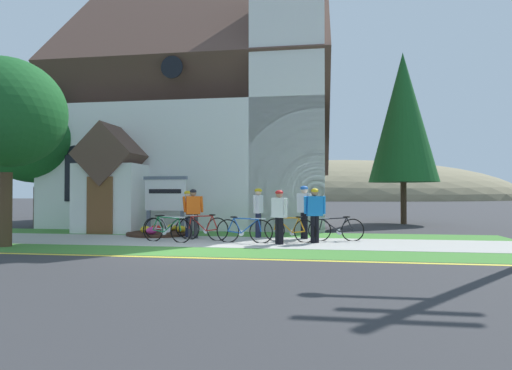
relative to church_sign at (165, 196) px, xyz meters
name	(u,v)px	position (x,y,z in m)	size (l,w,h in m)	color
ground	(220,235)	(2.13, -0.24, -1.38)	(140.00, 140.00, 0.00)	#333335
sidewalk_slab	(137,240)	(-0.10, -2.21, -1.38)	(32.00, 2.76, 0.01)	#A8A59E
grass_verge	(102,250)	(-0.10, -4.41, -1.38)	(32.00, 1.63, 0.01)	#427F33
church_lawn	(163,233)	(-0.10, 0.08, -1.38)	(24.00, 1.82, 0.01)	#427F33
curb_paint_stripe	(82,255)	(-0.10, -5.37, -1.38)	(28.00, 0.16, 0.01)	yellow
church_building	(209,123)	(0.30, 5.25, 3.58)	(12.47, 11.04, 13.84)	white
church_sign	(165,196)	(0.00, 0.00, 0.00)	(1.73, 0.23, 2.12)	slate
flower_bed	(160,232)	(0.02, -0.59, -1.29)	(2.30, 2.30, 0.34)	#382319
bicycle_white	(244,230)	(3.40, -2.40, -1.01)	(1.76, 0.19, 0.82)	black
bicycle_black	(336,229)	(6.18, -1.55, -1.01)	(1.75, 0.25, 0.80)	black
bicycle_yellow	(203,228)	(1.99, -1.92, -0.99)	(1.74, 0.38, 0.86)	black
bicycle_red	(289,230)	(4.74, -1.94, -1.01)	(1.65, 0.65, 0.82)	black
bicycle_orange	(167,229)	(1.00, -2.54, -0.99)	(1.73, 0.47, 0.84)	black
bicycle_blue	(171,227)	(0.76, -1.50, -1.02)	(1.64, 0.56, 0.80)	black
cyclist_in_blue_jersey	(315,211)	(5.51, -2.14, -0.42)	(0.65, 0.33, 1.65)	black
cyclist_in_green_jersey	(193,210)	(1.53, -1.53, -0.43)	(0.63, 0.38, 1.63)	#2D2D33
cyclist_in_orange_jersey	(258,209)	(3.62, -0.91, -0.41)	(0.30, 0.70, 1.66)	#191E38
cyclist_in_yellow_jersey	(304,207)	(5.17, -1.09, -0.35)	(0.49, 0.60, 1.74)	black
cyclist_in_red_jersey	(279,213)	(4.48, -2.62, -0.46)	(0.49, 0.51, 1.60)	black
cyclist_in_white_jersey	(188,210)	(1.22, -1.12, -0.47)	(0.35, 0.66, 1.58)	#191E38
roadside_conifer	(403,117)	(9.69, 5.90, 3.74)	(3.26, 3.26, 8.25)	#3D2D1E
yard_deciduous_tree	(38,142)	(-6.58, 1.85, 2.33)	(4.62, 4.62, 5.50)	#3D2D1E
verge_sapling	(7,113)	(-3.12, -4.20, 2.40)	(3.21, 3.21, 5.34)	#4C3823
distant_hill	(332,199)	(8.80, 75.94, -1.38)	(74.64, 50.38, 16.25)	#847A5B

